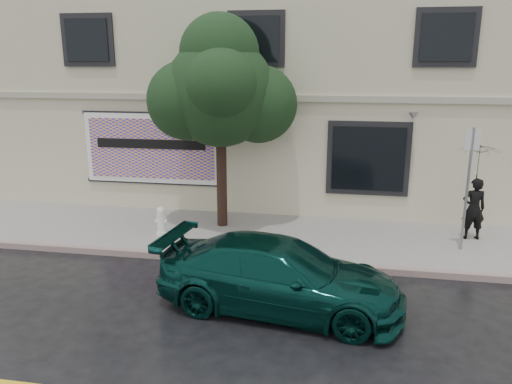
% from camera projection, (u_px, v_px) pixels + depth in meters
% --- Properties ---
extents(ground, '(90.00, 90.00, 0.00)m').
position_uv_depth(ground, '(215.00, 291.00, 10.33)').
color(ground, black).
rests_on(ground, ground).
extents(sidewalk, '(20.00, 3.50, 0.15)m').
position_uv_depth(sidewalk, '(245.00, 235.00, 13.41)').
color(sidewalk, '#9A9691').
rests_on(sidewalk, ground).
extents(curb, '(20.00, 0.18, 0.16)m').
position_uv_depth(curb, '(231.00, 260.00, 11.74)').
color(curb, gray).
rests_on(curb, ground).
extents(building, '(20.00, 8.12, 7.00)m').
position_uv_depth(building, '(275.00, 93.00, 18.00)').
color(building, '#BDB398').
rests_on(building, ground).
extents(billboard, '(4.30, 0.16, 2.20)m').
position_uv_depth(billboard, '(151.00, 149.00, 15.03)').
color(billboard, white).
rests_on(billboard, ground).
extents(car, '(4.90, 2.66, 1.36)m').
position_uv_depth(car, '(280.00, 276.00, 9.45)').
color(car, '#08302A').
rests_on(car, ground).
extents(pedestrian, '(0.63, 0.45, 1.61)m').
position_uv_depth(pedestrian, '(474.00, 209.00, 12.74)').
color(pedestrian, black).
rests_on(pedestrian, sidewalk).
extents(umbrella, '(1.33, 1.33, 0.78)m').
position_uv_depth(umbrella, '(479.00, 163.00, 12.44)').
color(umbrella, black).
rests_on(umbrella, pedestrian).
extents(street_tree, '(2.88, 2.88, 5.11)m').
position_uv_depth(street_tree, '(220.00, 93.00, 13.09)').
color(street_tree, '#311E16').
rests_on(street_tree, sidewalk).
extents(fire_hydrant, '(0.31, 0.29, 0.76)m').
position_uv_depth(fire_hydrant, '(161.00, 221.00, 13.15)').
color(fire_hydrant, silver).
rests_on(fire_hydrant, sidewalk).
extents(sign_pole, '(0.36, 0.10, 2.98)m').
position_uv_depth(sign_pole, '(468.00, 179.00, 11.76)').
color(sign_pole, gray).
rests_on(sign_pole, sidewalk).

